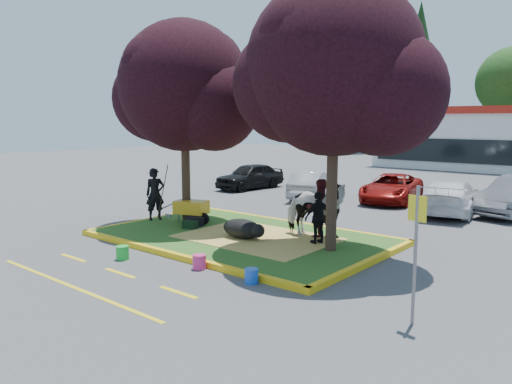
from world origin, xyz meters
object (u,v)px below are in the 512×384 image
Objects in this scene: bucket_green at (122,253)px; car_black at (250,176)px; handler at (155,194)px; bucket_pink at (199,262)px; cow at (315,209)px; car_silver at (311,185)px; bucket_blue at (251,276)px; wheelbarrow at (192,207)px; calf at (242,229)px; sign_post at (416,241)px.

car_black is at bearing 116.66° from bucket_green.
handler is 5.06× the size of bucket_pink.
car_silver is at bearing 25.59° from cow.
handler is 5.41× the size of bucket_blue.
bucket_green is (1.54, -3.79, -0.47)m from wheelbarrow.
wheelbarrow reaches higher than calf.
sign_post is 6.99× the size of bucket_green.
bucket_pink is 0.09× the size of car_black.
calf is 0.33× the size of car_black.
wheelbarrow is at bearing 71.65° from car_silver.
calf reaches higher than bucket_green.
wheelbarrow reaches higher than bucket_pink.
wheelbarrow is 0.51× the size of car_silver.
wheelbarrow is 0.49× the size of car_black.
car_silver is (-5.56, 10.60, 0.45)m from bucket_blue.
wheelbarrow is at bearing -56.51° from car_black.
bucket_pink is at bearing -49.55° from car_black.
sign_post is 17.34m from car_black.
sign_post reaches higher than car_black.
handler reaches higher than car_silver.
sign_post reaches higher than wheelbarrow.
car_black reaches higher than wheelbarrow.
bucket_blue is at bearing -86.82° from handler.
calf is 3.99× the size of bucket_blue.
sign_post is at bearing 110.02° from car_silver.
cow is 5.69m from handler.
car_silver reaches higher than wheelbarrow.
calf reaches higher than bucket_pink.
calf is 3.40m from bucket_green.
bucket_blue is 0.09× the size of car_silver.
wheelbarrow is 9.31m from sign_post.
bucket_green is 1.00× the size of bucket_pink.
cow is 8.20m from car_silver.
wheelbarrow is 5.84× the size of bucket_blue.
calf is at bearing 89.99° from car_silver.
bucket_blue is (-3.54, -0.10, -1.32)m from sign_post.
handler is 0.45× the size of car_black.
cow reaches higher than car_silver.
calf is 2.84m from wheelbarrow.
bucket_pink is 1.07× the size of bucket_blue.
bucket_pink is 0.09× the size of car_silver.
calf is at bearing -45.76° from car_black.
handler is at bearing 151.62° from bucket_pink.
bucket_green is 2.19m from bucket_pink.
car_black is (-9.69, 11.28, 0.49)m from bucket_blue.
wheelbarrow is at bearing 112.10° from bucket_green.
handler is 0.72× the size of sign_post.
bucket_pink is (-0.69, -3.85, -0.80)m from cow.
car_black is 1.04× the size of car_silver.
wheelbarrow is 0.78× the size of sign_post.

